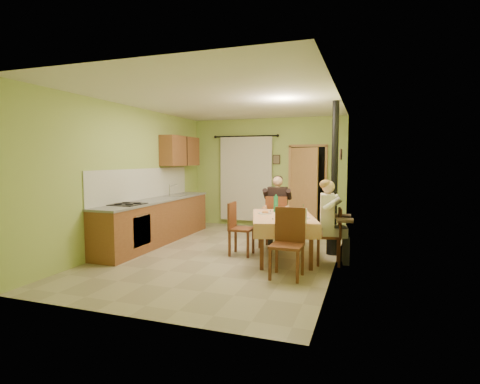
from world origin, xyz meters
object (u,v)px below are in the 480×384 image
at_px(chair_far, 277,230).
at_px(man_far, 277,202).
at_px(chair_near, 287,258).
at_px(chair_left, 241,239).
at_px(stove_flue, 334,199).
at_px(dining_table, 283,237).
at_px(chair_right, 329,247).
at_px(man_right, 329,212).

relative_size(chair_far, man_far, 0.72).
relative_size(chair_far, chair_near, 0.98).
distance_m(chair_left, stove_flue, 1.86).
xyz_separation_m(dining_table, chair_right, (0.83, -0.16, -0.09)).
height_order(dining_table, chair_left, chair_left).
height_order(chair_near, man_right, man_right).
bearing_deg(stove_flue, man_right, -90.98).
relative_size(chair_near, man_right, 0.74).
bearing_deg(chair_near, chair_left, -43.33).
distance_m(dining_table, chair_right, 0.85).
bearing_deg(man_far, stove_flue, -29.82).
bearing_deg(dining_table, man_right, -27.99).
xyz_separation_m(chair_far, man_far, (-0.00, 0.01, 0.59)).
bearing_deg(chair_left, man_far, 158.42).
bearing_deg(dining_table, chair_right, -27.70).
relative_size(chair_near, man_far, 0.74).
relative_size(chair_left, stove_flue, 0.34).
distance_m(dining_table, chair_left, 0.78).
height_order(man_right, stove_flue, stove_flue).
xyz_separation_m(dining_table, man_right, (0.81, -0.16, 0.50)).
height_order(chair_near, stove_flue, stove_flue).
bearing_deg(dining_table, chair_far, 91.39).
bearing_deg(chair_right, chair_left, 78.03).
distance_m(chair_far, chair_right, 1.70).
bearing_deg(chair_left, man_right, 84.73).
xyz_separation_m(dining_table, chair_near, (0.30, -1.08, -0.09)).
height_order(chair_far, man_far, man_far).
height_order(chair_near, chair_left, chair_near).
distance_m(chair_left, man_far, 1.34).
height_order(chair_near, chair_right, chair_near).
distance_m(dining_table, chair_far, 1.12).
xyz_separation_m(chair_far, man_right, (1.17, -1.22, 0.59)).
xyz_separation_m(chair_left, stove_flue, (1.60, 0.61, 0.73)).
bearing_deg(man_far, chair_near, -79.24).
height_order(chair_left, man_far, man_far).
xyz_separation_m(chair_far, stove_flue, (1.18, -0.50, 0.73)).
xyz_separation_m(chair_near, stove_flue, (0.52, 1.64, 0.73)).
bearing_deg(chair_near, chair_far, -72.48).
bearing_deg(chair_right, chair_near, 142.42).
relative_size(chair_right, stove_flue, 0.34).
height_order(dining_table, stove_flue, stove_flue).
xyz_separation_m(chair_near, man_far, (-0.66, 2.15, 0.59)).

